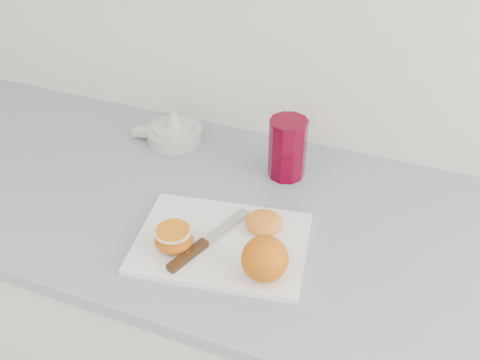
# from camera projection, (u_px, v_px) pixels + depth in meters

# --- Properties ---
(counter) EXTENTS (2.60, 0.64, 0.89)m
(counter) POSITION_uv_depth(u_px,v_px,m) (226.00, 338.00, 1.38)
(counter) COLOR silver
(counter) RESTS_ON ground
(cutting_board) EXTENTS (0.35, 0.28, 0.01)m
(cutting_board) POSITION_uv_depth(u_px,v_px,m) (222.00, 243.00, 1.01)
(cutting_board) COLOR white
(cutting_board) RESTS_ON counter
(whole_orange) EXTENTS (0.08, 0.08, 0.08)m
(whole_orange) POSITION_uv_depth(u_px,v_px,m) (265.00, 259.00, 0.91)
(whole_orange) COLOR #C95E00
(whole_orange) RESTS_ON cutting_board
(half_orange) EXTENTS (0.07, 0.07, 0.04)m
(half_orange) POSITION_uv_depth(u_px,v_px,m) (174.00, 238.00, 0.98)
(half_orange) COLOR #C95E00
(half_orange) RESTS_ON cutting_board
(squeezed_shell) EXTENTS (0.07, 0.07, 0.03)m
(squeezed_shell) POSITION_uv_depth(u_px,v_px,m) (264.00, 222.00, 1.03)
(squeezed_shell) COLOR orange
(squeezed_shell) RESTS_ON cutting_board
(paring_knife) EXTENTS (0.08, 0.21, 0.01)m
(paring_knife) POSITION_uv_depth(u_px,v_px,m) (195.00, 250.00, 0.98)
(paring_knife) COLOR #432A13
(paring_knife) RESTS_ON cutting_board
(citrus_juicer) EXTENTS (0.17, 0.13, 0.09)m
(citrus_juicer) POSITION_uv_depth(u_px,v_px,m) (174.00, 132.00, 1.30)
(citrus_juicer) COLOR silver
(citrus_juicer) RESTS_ON counter
(red_tumbler) EXTENTS (0.08, 0.08, 0.14)m
(red_tumbler) POSITION_uv_depth(u_px,v_px,m) (287.00, 150.00, 1.16)
(red_tumbler) COLOR #630017
(red_tumbler) RESTS_ON counter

